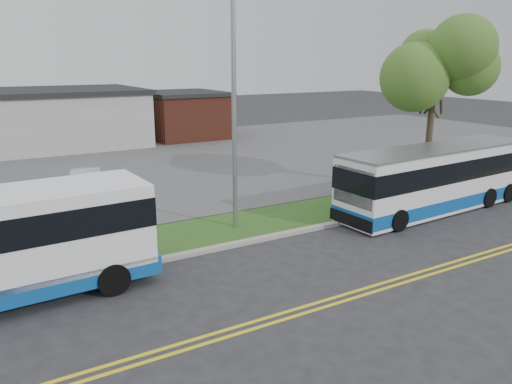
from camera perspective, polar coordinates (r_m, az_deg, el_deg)
ground at (r=16.27m, az=-7.08°, el=-8.71°), size 140.00×140.00×0.00m
lane_line_north at (r=13.18m, az=-0.12°, el=-14.56°), size 70.00×0.12×0.01m
lane_line_south at (r=12.95m, az=0.57°, el=-15.12°), size 70.00×0.12×0.01m
curb at (r=17.18m, az=-8.57°, el=-7.18°), size 80.00×0.30×0.15m
verge at (r=18.77m, az=-10.65°, el=-5.42°), size 80.00×3.30×0.10m
parking_lot at (r=31.95m, az=-19.42°, el=2.43°), size 80.00×25.00×0.10m
brick_wing at (r=43.20m, az=-8.26°, el=8.74°), size 6.30×7.30×3.90m
tree_east at (r=25.94m, az=19.83°, el=13.43°), size 5.20×5.20×8.33m
streetlight_near at (r=18.72m, az=-2.44°, el=11.05°), size 0.35×1.53×9.50m
shuttle_bus at (r=15.22m, az=-24.50°, el=-5.09°), size 8.08×2.97×3.05m
transit_bus at (r=23.31m, az=19.89°, el=1.47°), size 10.30×2.90×2.83m
parked_car_a at (r=25.17m, az=-18.83°, el=0.94°), size 2.17×4.20×1.32m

